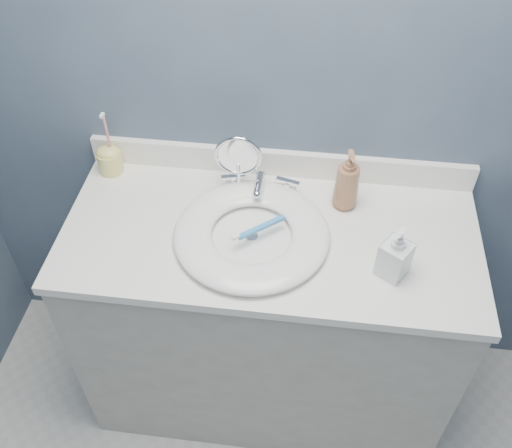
% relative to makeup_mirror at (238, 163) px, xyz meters
% --- Properties ---
extents(back_wall, '(2.20, 0.02, 2.40)m').
position_rel_makeup_mirror_xyz_m(back_wall, '(0.12, 0.11, 0.20)').
color(back_wall, '#3F4C5F').
rests_on(back_wall, ground).
extents(vanity_cabinet, '(1.20, 0.55, 0.85)m').
position_rel_makeup_mirror_xyz_m(vanity_cabinet, '(0.12, -0.16, -0.57)').
color(vanity_cabinet, '#B7B3A8').
rests_on(vanity_cabinet, ground).
extents(countertop, '(1.22, 0.57, 0.03)m').
position_rel_makeup_mirror_xyz_m(countertop, '(0.12, -0.16, -0.13)').
color(countertop, white).
rests_on(countertop, vanity_cabinet).
extents(backsplash, '(1.22, 0.02, 0.09)m').
position_rel_makeup_mirror_xyz_m(backsplash, '(0.12, 0.10, -0.07)').
color(backsplash, white).
rests_on(backsplash, countertop).
extents(basin, '(0.45, 0.45, 0.04)m').
position_rel_makeup_mirror_xyz_m(basin, '(0.07, -0.19, -0.10)').
color(basin, white).
rests_on(basin, countertop).
extents(drain, '(0.04, 0.04, 0.01)m').
position_rel_makeup_mirror_xyz_m(drain, '(0.07, -0.19, -0.11)').
color(drain, silver).
rests_on(drain, countertop).
extents(faucet, '(0.25, 0.13, 0.07)m').
position_rel_makeup_mirror_xyz_m(faucet, '(0.07, 0.00, -0.09)').
color(faucet, silver).
rests_on(faucet, countertop).
extents(makeup_mirror, '(0.14, 0.08, 0.21)m').
position_rel_makeup_mirror_xyz_m(makeup_mirror, '(0.00, 0.00, 0.00)').
color(makeup_mirror, silver).
rests_on(makeup_mirror, countertop).
extents(soap_bottle_amber, '(0.09, 0.09, 0.20)m').
position_rel_makeup_mirror_xyz_m(soap_bottle_amber, '(0.33, -0.02, -0.01)').
color(soap_bottle_amber, '#946343').
rests_on(soap_bottle_amber, countertop).
extents(soap_bottle_clear, '(0.10, 0.10, 0.16)m').
position_rel_makeup_mirror_xyz_m(soap_bottle_clear, '(0.46, -0.27, -0.03)').
color(soap_bottle_clear, silver).
rests_on(soap_bottle_clear, countertop).
extents(toothbrush_holder, '(0.08, 0.08, 0.23)m').
position_rel_makeup_mirror_xyz_m(toothbrush_holder, '(-0.42, 0.05, -0.06)').
color(toothbrush_holder, '#E4D772').
rests_on(toothbrush_holder, countertop).
extents(toothbrush_lying, '(0.14, 0.12, 0.02)m').
position_rel_makeup_mirror_xyz_m(toothbrush_lying, '(0.09, -0.19, -0.07)').
color(toothbrush_lying, '#398ACB').
rests_on(toothbrush_lying, basin).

